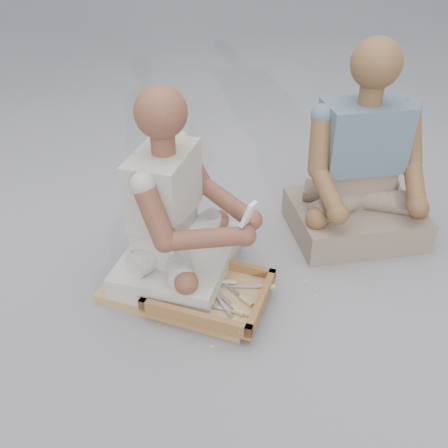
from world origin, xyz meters
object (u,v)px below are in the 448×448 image
Objects in this scene: carved_panel at (185,285)px; companion at (360,176)px; craftsman at (176,220)px; tool_tray at (210,292)px.

carved_panel is 0.98m from companion.
craftsman is 0.91× the size of companion.
craftsman is (-0.22, 0.08, 0.23)m from tool_tray.
carved_panel is 0.15m from tool_tray.
carved_panel is at bearing 33.83° from craftsman.
craftsman reaches higher than carved_panel.
craftsman is at bearing 12.67° from companion.
companion reaches higher than tool_tray.
companion reaches higher than carved_panel.
carved_panel is at bearing 18.88° from companion.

